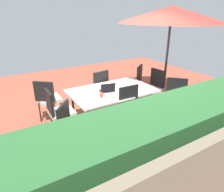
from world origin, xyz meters
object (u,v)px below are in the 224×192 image
object	(u,v)px
laptop	(107,90)
chair_south	(98,86)
chair_northeast	(73,128)
chair_northwest	(176,99)
chair_north	(132,108)
chair_southwest	(134,80)
chair_southeast	(48,98)
patio_umbrella	(171,15)
cup	(101,95)
dining_table	(112,92)
chair_west	(153,87)
chair_east	(58,110)

from	to	relation	value
laptop	chair_south	bearing A→B (deg)	-90.78
chair_northeast	chair_northwest	bearing A→B (deg)	-49.47
chair_north	chair_southwest	world-z (taller)	same
chair_southeast	chair_southwest	size ratio (longest dim) A/B	1.00
patio_umbrella	laptop	bearing A→B (deg)	6.02
chair_southwest	cup	bearing A→B (deg)	-5.34
dining_table	chair_northwest	bearing A→B (deg)	145.62
chair_northeast	chair_west	world-z (taller)	same
dining_table	chair_west	bearing A→B (deg)	-177.89
cup	chair_north	bearing A→B (deg)	133.91
chair_west	chair_south	distance (m)	1.41
chair_west	chair_southeast	bearing A→B (deg)	-111.04
patio_umbrella	chair_northwest	xyz separation A→B (m)	(0.60, 0.96, -1.71)
chair_northwest	chair_north	size ratio (longest dim) A/B	1.00
patio_umbrella	chair_northwest	bearing A→B (deg)	58.00
chair_east	chair_southwest	bearing A→B (deg)	-71.52
chair_south	chair_east	bearing A→B (deg)	24.30
chair_northwest	chair_south	size ratio (longest dim) A/B	1.00
chair_west	chair_south	world-z (taller)	same
chair_northeast	chair_east	distance (m)	0.77
chair_northeast	chair_north	bearing A→B (deg)	-45.16
chair_northwest	chair_southwest	world-z (taller)	same
dining_table	laptop	bearing A→B (deg)	14.45
chair_southeast	chair_southwest	xyz separation A→B (m)	(-2.39, -0.00, 0.00)
chair_southwest	chair_east	size ratio (longest dim) A/B	1.00
chair_southeast	chair_south	distance (m)	1.30
patio_umbrella	chair_south	world-z (taller)	patio_umbrella
chair_southeast	chair_northeast	bearing A→B (deg)	129.92
chair_east	cup	size ratio (longest dim) A/B	10.06
chair_northeast	chair_southeast	distance (m)	1.50
chair_north	patio_umbrella	bearing A→B (deg)	29.18
chair_northwest	chair_south	world-z (taller)	same
chair_southwest	laptop	size ratio (longest dim) A/B	2.67
chair_north	laptop	bearing A→B (deg)	109.01
dining_table	laptop	size ratio (longest dim) A/B	5.04
chair_north	chair_south	bearing A→B (deg)	92.33
chair_west	laptop	world-z (taller)	chair_west
patio_umbrella	chair_west	distance (m)	1.78
chair_northwest	cup	xyz separation A→B (m)	(1.56, -0.56, 0.22)
chair_southeast	cup	xyz separation A→B (m)	(-0.85, 0.95, 0.22)
chair_northeast	chair_south	distance (m)	2.03
patio_umbrella	chair_northeast	bearing A→B (deg)	17.65
patio_umbrella	chair_north	world-z (taller)	patio_umbrella
chair_southwest	laptop	bearing A→B (deg)	-6.88
chair_southwest	patio_umbrella	bearing A→B (deg)	100.81
chair_northwest	cup	bearing A→B (deg)	-154.33
dining_table	chair_south	xyz separation A→B (m)	(-0.06, -0.79, -0.13)
chair_northeast	chair_north	distance (m)	1.28
patio_umbrella	chair_southwest	bearing A→B (deg)	-42.15
cup	chair_southeast	bearing A→B (deg)	-48.32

